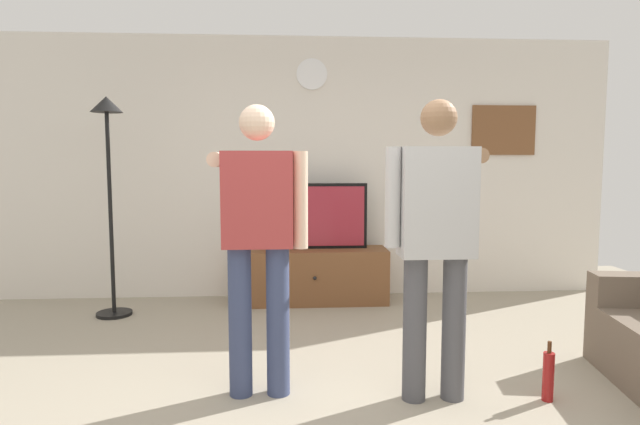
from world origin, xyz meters
name	(u,v)px	position (x,y,z in m)	size (l,w,h in m)	color
back_wall	(308,168)	(0.00, 2.95, 1.35)	(6.40, 0.10, 2.70)	silver
tv_stand	(314,276)	(0.04, 2.60, 0.27)	(1.48, 0.47, 0.54)	brown
television	(313,216)	(0.04, 2.65, 0.87)	(1.08, 0.07, 0.66)	black
wall_clock	(312,74)	(0.04, 2.89, 2.31)	(0.32, 0.32, 0.03)	white
framed_picture	(503,130)	(2.08, 2.90, 1.75)	(0.68, 0.04, 0.52)	brown
floor_lamp	(108,161)	(-1.83, 2.26, 1.43)	(0.32, 0.32, 2.00)	black
person_standing_nearer_lamp	(258,232)	(-0.40, 0.51, 1.00)	(0.59, 0.78, 1.75)	#384266
person_standing_nearer_couch	(436,232)	(0.64, 0.38, 1.01)	(0.61, 0.78, 1.78)	#4C4C51
beverage_bottle	(548,376)	(1.31, 0.30, 0.15)	(0.07, 0.07, 0.36)	maroon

